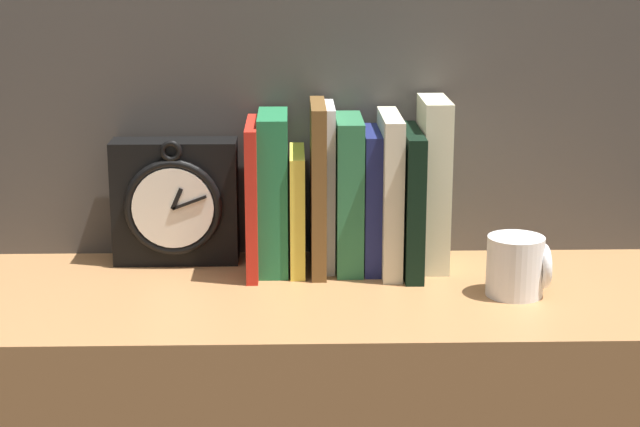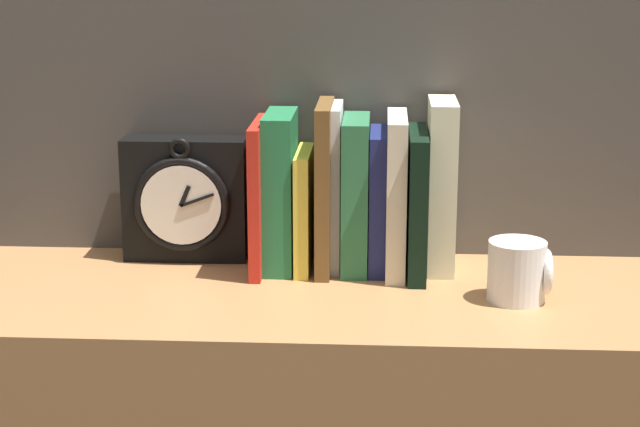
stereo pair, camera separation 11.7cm
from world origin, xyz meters
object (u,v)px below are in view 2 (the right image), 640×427
(book_slot4_white, at_px, (336,186))
(mug, at_px, (519,271))
(book_slot1_green, at_px, (280,191))
(book_slot9_cream, at_px, (441,186))
(clock, at_px, (185,199))
(book_slot6_navy, at_px, (378,200))
(book_slot8_black, at_px, (417,203))
(book_slot3_brown, at_px, (323,187))
(book_slot7_cream, at_px, (396,194))
(book_slot2_yellow, at_px, (304,210))
(book_slot0_red, at_px, (260,196))
(book_slot5_green, at_px, (356,194))

(book_slot4_white, relative_size, mug, 2.87)
(book_slot1_green, height_order, book_slot9_cream, book_slot9_cream)
(book_slot1_green, xyz_separation_m, book_slot9_cream, (0.23, 0.01, 0.01))
(book_slot9_cream, bearing_deg, clock, 176.51)
(book_slot6_navy, relative_size, mug, 2.44)
(book_slot1_green, height_order, book_slot8_black, book_slot1_green)
(book_slot1_green, distance_m, mug, 0.36)
(clock, relative_size, book_slot3_brown, 0.78)
(book_slot7_cream, height_order, book_slot8_black, book_slot7_cream)
(book_slot2_yellow, relative_size, book_slot3_brown, 0.71)
(clock, distance_m, book_slot8_black, 0.34)
(book_slot0_red, distance_m, book_slot4_white, 0.11)
(book_slot0_red, height_order, book_slot8_black, book_slot0_red)
(book_slot8_black, bearing_deg, book_slot9_cream, 32.16)
(book_slot3_brown, bearing_deg, book_slot2_yellow, 172.61)
(clock, xyz_separation_m, book_slot7_cream, (0.31, -0.04, 0.02))
(clock, distance_m, book_slot1_green, 0.15)
(book_slot6_navy, bearing_deg, mug, -35.71)
(book_slot9_cream, bearing_deg, book_slot8_black, -147.84)
(book_slot2_yellow, xyz_separation_m, book_slot6_navy, (0.11, 0.00, 0.01))
(book_slot1_green, distance_m, book_slot5_green, 0.11)
(book_slot2_yellow, bearing_deg, clock, 170.18)
(book_slot2_yellow, distance_m, book_slot9_cream, 0.20)
(book_slot5_green, distance_m, mug, 0.26)
(book_slot0_red, xyz_separation_m, book_slot8_black, (0.22, -0.00, -0.01))
(book_slot9_cream, bearing_deg, book_slot2_yellow, -177.66)
(book_slot0_red, xyz_separation_m, book_slot9_cream, (0.26, 0.02, 0.01))
(book_slot7_cream, relative_size, mug, 2.74)
(book_slot2_yellow, bearing_deg, book_slot7_cream, -3.64)
(book_slot1_green, bearing_deg, book_slot9_cream, 1.48)
(book_slot4_white, distance_m, book_slot7_cream, 0.09)
(book_slot7_cream, distance_m, book_slot9_cream, 0.07)
(book_slot1_green, bearing_deg, book_slot3_brown, -5.19)
(book_slot4_white, xyz_separation_m, book_slot8_black, (0.12, -0.02, -0.02))
(book_slot2_yellow, relative_size, book_slot6_navy, 0.86)
(book_slot6_navy, bearing_deg, book_slot0_red, -175.84)
(book_slot8_black, bearing_deg, book_slot1_green, 175.40)
(book_slot0_red, xyz_separation_m, book_slot3_brown, (0.09, 0.01, 0.01))
(clock, height_order, book_slot3_brown, book_slot3_brown)
(book_slot0_red, relative_size, book_slot7_cream, 0.95)
(book_slot4_white, relative_size, book_slot7_cream, 1.05)
(book_slot3_brown, distance_m, book_slot8_black, 0.14)
(book_slot7_cream, bearing_deg, book_slot0_red, -179.81)
(book_slot7_cream, xyz_separation_m, book_slot9_cream, (0.06, 0.02, 0.01))
(book_slot5_green, height_order, book_slot8_black, book_slot5_green)
(book_slot1_green, height_order, book_slot6_navy, book_slot1_green)
(book_slot1_green, relative_size, book_slot4_white, 0.95)
(book_slot0_red, height_order, mug, book_slot0_red)
(book_slot5_green, bearing_deg, book_slot9_cream, 2.74)
(book_slot1_green, distance_m, book_slot3_brown, 0.06)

